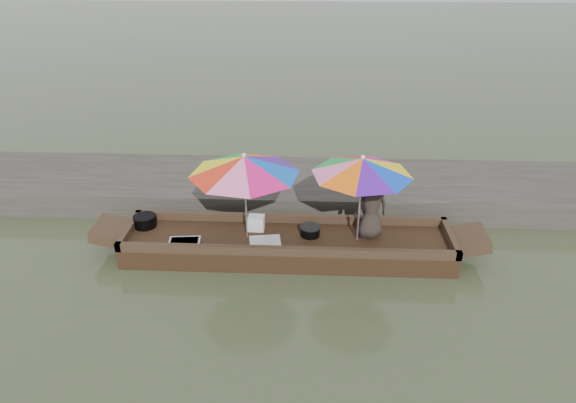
{
  "coord_description": "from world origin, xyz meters",
  "views": [
    {
      "loc": [
        0.36,
        -7.58,
        4.97
      ],
      "look_at": [
        0.0,
        0.1,
        1.0
      ],
      "focal_mm": 32.0,
      "sensor_mm": 36.0,
      "label": 1
    }
  ],
  "objects_px": {
    "cooking_pot": "(145,221)",
    "vendor": "(371,207)",
    "tray_scallop": "(265,242)",
    "umbrella_bow": "(246,197)",
    "umbrella_stern": "(360,199)",
    "supply_bag": "(256,223)",
    "charcoal_grill": "(310,231)",
    "tray_crayfish": "(184,244)",
    "boat_hull": "(288,246)"
  },
  "relations": [
    {
      "from": "cooking_pot",
      "to": "charcoal_grill",
      "type": "bearing_deg",
      "value": -3.42
    },
    {
      "from": "boat_hull",
      "to": "tray_crayfish",
      "type": "xyz_separation_m",
      "value": [
        -1.72,
        -0.36,
        0.22
      ]
    },
    {
      "from": "boat_hull",
      "to": "cooking_pot",
      "type": "distance_m",
      "value": 2.6
    },
    {
      "from": "umbrella_bow",
      "to": "umbrella_stern",
      "type": "height_order",
      "value": "same"
    },
    {
      "from": "cooking_pot",
      "to": "supply_bag",
      "type": "height_order",
      "value": "supply_bag"
    },
    {
      "from": "tray_scallop",
      "to": "umbrella_stern",
      "type": "xyz_separation_m",
      "value": [
        1.57,
        0.21,
        0.74
      ]
    },
    {
      "from": "boat_hull",
      "to": "umbrella_stern",
      "type": "distance_m",
      "value": 1.53
    },
    {
      "from": "tray_crayfish",
      "to": "charcoal_grill",
      "type": "height_order",
      "value": "charcoal_grill"
    },
    {
      "from": "cooking_pot",
      "to": "tray_scallop",
      "type": "relative_size",
      "value": 0.76
    },
    {
      "from": "supply_bag",
      "to": "umbrella_stern",
      "type": "distance_m",
      "value": 1.89
    },
    {
      "from": "supply_bag",
      "to": "umbrella_bow",
      "type": "distance_m",
      "value": 0.71
    },
    {
      "from": "boat_hull",
      "to": "umbrella_bow",
      "type": "height_order",
      "value": "umbrella_bow"
    },
    {
      "from": "tray_scallop",
      "to": "tray_crayfish",
      "type": "bearing_deg",
      "value": -173.9
    },
    {
      "from": "tray_crayfish",
      "to": "charcoal_grill",
      "type": "xyz_separation_m",
      "value": [
        2.1,
        0.45,
        0.03
      ]
    },
    {
      "from": "umbrella_stern",
      "to": "tray_scallop",
      "type": "bearing_deg",
      "value": -172.28
    },
    {
      "from": "charcoal_grill",
      "to": "umbrella_bow",
      "type": "height_order",
      "value": "umbrella_bow"
    },
    {
      "from": "umbrella_stern",
      "to": "tray_crayfish",
      "type": "bearing_deg",
      "value": -173.02
    },
    {
      "from": "cooking_pot",
      "to": "supply_bag",
      "type": "xyz_separation_m",
      "value": [
        2.01,
        -0.02,
        0.03
      ]
    },
    {
      "from": "boat_hull",
      "to": "umbrella_bow",
      "type": "xyz_separation_m",
      "value": [
        -0.7,
        0.0,
        0.95
      ]
    },
    {
      "from": "supply_bag",
      "to": "cooking_pot",
      "type": "bearing_deg",
      "value": 179.49
    },
    {
      "from": "tray_crayfish",
      "to": "umbrella_bow",
      "type": "height_order",
      "value": "umbrella_bow"
    },
    {
      "from": "supply_bag",
      "to": "charcoal_grill",
      "type": "bearing_deg",
      "value": -9.5
    },
    {
      "from": "cooking_pot",
      "to": "tray_scallop",
      "type": "xyz_separation_m",
      "value": [
        2.2,
        -0.49,
        -0.07
      ]
    },
    {
      "from": "tray_crayfish",
      "to": "umbrella_stern",
      "type": "height_order",
      "value": "umbrella_stern"
    },
    {
      "from": "cooking_pot",
      "to": "charcoal_grill",
      "type": "xyz_separation_m",
      "value": [
        2.96,
        -0.18,
        -0.02
      ]
    },
    {
      "from": "cooking_pot",
      "to": "vendor",
      "type": "relative_size",
      "value": 0.34
    },
    {
      "from": "cooking_pot",
      "to": "vendor",
      "type": "bearing_deg",
      "value": -2.26
    },
    {
      "from": "tray_scallop",
      "to": "charcoal_grill",
      "type": "distance_m",
      "value": 0.82
    },
    {
      "from": "tray_crayfish",
      "to": "umbrella_bow",
      "type": "bearing_deg",
      "value": 19.33
    },
    {
      "from": "boat_hull",
      "to": "cooking_pot",
      "type": "height_order",
      "value": "cooking_pot"
    },
    {
      "from": "cooking_pot",
      "to": "umbrella_bow",
      "type": "height_order",
      "value": "umbrella_bow"
    },
    {
      "from": "supply_bag",
      "to": "umbrella_stern",
      "type": "bearing_deg",
      "value": -8.24
    },
    {
      "from": "boat_hull",
      "to": "supply_bag",
      "type": "bearing_deg",
      "value": 155.81
    },
    {
      "from": "tray_crayfish",
      "to": "supply_bag",
      "type": "xyz_separation_m",
      "value": [
        1.15,
        0.61,
        0.09
      ]
    },
    {
      "from": "cooking_pot",
      "to": "umbrella_stern",
      "type": "distance_m",
      "value": 3.84
    },
    {
      "from": "charcoal_grill",
      "to": "vendor",
      "type": "distance_m",
      "value": 1.14
    },
    {
      "from": "boat_hull",
      "to": "umbrella_stern",
      "type": "relative_size",
      "value": 3.41
    },
    {
      "from": "tray_crayfish",
      "to": "charcoal_grill",
      "type": "bearing_deg",
      "value": 12.14
    },
    {
      "from": "cooking_pot",
      "to": "umbrella_bow",
      "type": "distance_m",
      "value": 2.01
    },
    {
      "from": "supply_bag",
      "to": "vendor",
      "type": "relative_size",
      "value": 0.24
    },
    {
      "from": "umbrella_stern",
      "to": "boat_hull",
      "type": "bearing_deg",
      "value": 180.0
    },
    {
      "from": "boat_hull",
      "to": "tray_crayfish",
      "type": "height_order",
      "value": "tray_crayfish"
    },
    {
      "from": "charcoal_grill",
      "to": "umbrella_stern",
      "type": "xyz_separation_m",
      "value": [
        0.81,
        -0.1,
        0.7
      ]
    },
    {
      "from": "cooking_pot",
      "to": "supply_bag",
      "type": "distance_m",
      "value": 2.01
    },
    {
      "from": "cooking_pot",
      "to": "supply_bag",
      "type": "bearing_deg",
      "value": -0.51
    },
    {
      "from": "tray_scallop",
      "to": "vendor",
      "type": "distance_m",
      "value": 1.89
    },
    {
      "from": "cooking_pot",
      "to": "tray_crayfish",
      "type": "xyz_separation_m",
      "value": [
        0.85,
        -0.63,
        -0.06
      ]
    },
    {
      "from": "tray_crayfish",
      "to": "umbrella_stern",
      "type": "distance_m",
      "value": 3.02
    },
    {
      "from": "boat_hull",
      "to": "supply_bag",
      "type": "height_order",
      "value": "supply_bag"
    },
    {
      "from": "vendor",
      "to": "cooking_pot",
      "type": "bearing_deg",
      "value": -15.55
    }
  ]
}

